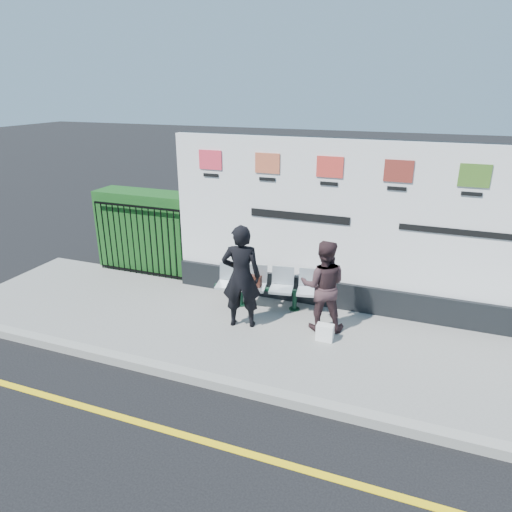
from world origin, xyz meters
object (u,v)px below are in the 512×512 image
Objects in this scene: billboard at (391,244)px; bench at (268,297)px; woman_left at (241,277)px; woman_right at (323,286)px.

billboard reaches higher than bench.
billboard reaches higher than woman_left.
bench is (-2.02, -0.52, -1.10)m from billboard.
bench is 1.29m from woman_right.
woman_left is (-0.20, -0.76, 0.68)m from bench.
bench is at bearing -120.32° from woman_left.
woman_right is (-0.93, -0.92, -0.53)m from billboard.
billboard is 4.24× the size of bench.
bench is 1.04m from woman_left.
billboard is 2.60m from woman_left.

